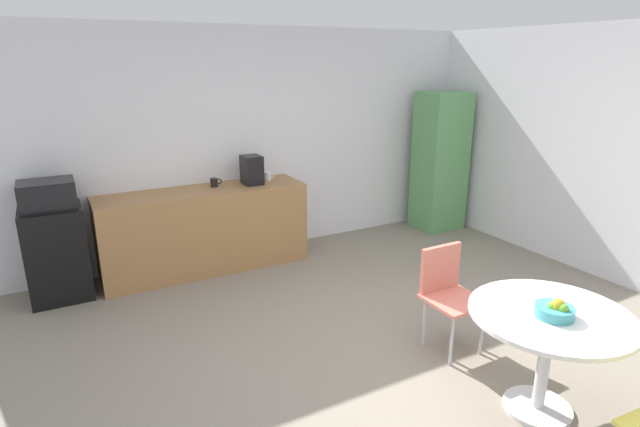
{
  "coord_description": "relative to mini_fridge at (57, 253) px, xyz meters",
  "views": [
    {
      "loc": [
        -2.04,
        -2.51,
        2.24
      ],
      "look_at": [
        -0.04,
        1.16,
        0.95
      ],
      "focal_mm": 28.12,
      "sensor_mm": 36.0,
      "label": 1
    }
  ],
  "objects": [
    {
      "name": "ground_plane",
      "position": [
        2.12,
        -2.65,
        -0.45
      ],
      "size": [
        6.0,
        6.0,
        0.0
      ],
      "primitive_type": "plane",
      "color": "gray"
    },
    {
      "name": "microwave",
      "position": [
        0.0,
        0.0,
        0.58
      ],
      "size": [
        0.48,
        0.38,
        0.26
      ],
      "primitive_type": "cube",
      "color": "black",
      "rests_on": "mini_fridge"
    },
    {
      "name": "round_table",
      "position": [
        2.7,
        -3.38,
        0.12
      ],
      "size": [
        1.01,
        1.01,
        0.72
      ],
      "color": "silver",
      "rests_on": "ground_plane"
    },
    {
      "name": "mug_white",
      "position": [
        1.61,
        0.08,
        0.49
      ],
      "size": [
        0.13,
        0.08,
        0.09
      ],
      "color": "black",
      "rests_on": "counter_block"
    },
    {
      "name": "mug_green",
      "position": [
        2.25,
        0.08,
        0.49
      ],
      "size": [
        0.13,
        0.08,
        0.09
      ],
      "color": "white",
      "rests_on": "counter_block"
    },
    {
      "name": "mini_fridge",
      "position": [
        0.0,
        0.0,
        0.0
      ],
      "size": [
        0.54,
        0.54,
        0.91
      ],
      "primitive_type": "cube",
      "color": "black",
      "rests_on": "ground_plane"
    },
    {
      "name": "counter_block",
      "position": [
        1.45,
        0.0,
        -0.0
      ],
      "size": [
        2.21,
        0.6,
        0.9
      ],
      "primitive_type": "cube",
      "color": "#9E7042",
      "rests_on": "ground_plane"
    },
    {
      "name": "coffee_maker",
      "position": [
        2.02,
        0.0,
        0.61
      ],
      "size": [
        0.2,
        0.24,
        0.32
      ],
      "primitive_type": "cube",
      "color": "black",
      "rests_on": "counter_block"
    },
    {
      "name": "locker_cabinet",
      "position": [
        4.67,
        -0.1,
        0.47
      ],
      "size": [
        0.6,
        0.5,
        1.84
      ],
      "primitive_type": "cube",
      "color": "#599959",
      "rests_on": "ground_plane"
    },
    {
      "name": "chair_coral",
      "position": [
        2.7,
        -2.46,
        0.07
      ],
      "size": [
        0.42,
        0.42,
        0.83
      ],
      "color": "silver",
      "rests_on": "ground_plane"
    },
    {
      "name": "wall_back",
      "position": [
        2.12,
        0.35,
        0.85
      ],
      "size": [
        6.0,
        0.1,
        2.6
      ],
      "primitive_type": "cube",
      "color": "silver",
      "rests_on": "ground_plane"
    },
    {
      "name": "fruit_bowl",
      "position": [
        2.67,
        -3.42,
        0.32
      ],
      "size": [
        0.23,
        0.23,
        0.13
      ],
      "color": "teal",
      "rests_on": "round_table"
    }
  ]
}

